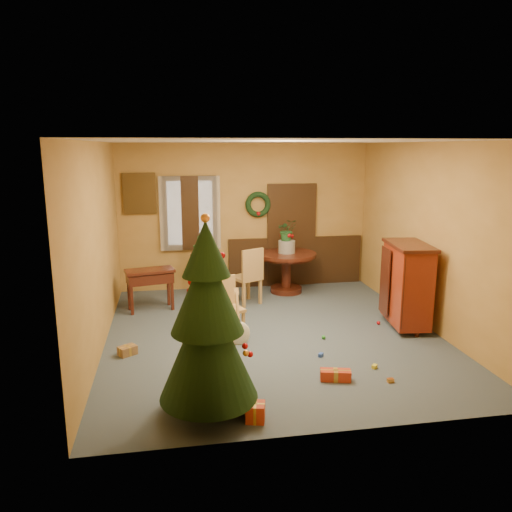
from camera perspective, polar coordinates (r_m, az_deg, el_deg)
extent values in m
plane|color=#36434F|center=(7.78, 1.90, -8.91)|extent=(5.50, 5.50, 0.00)
plane|color=silver|center=(7.25, 2.06, 12.97)|extent=(5.50, 5.50, 0.00)
plane|color=olive|center=(10.05, -1.25, 4.53)|extent=(5.00, 0.00, 5.00)
plane|color=olive|center=(4.80, 8.74, -4.44)|extent=(5.00, 0.00, 5.00)
plane|color=olive|center=(7.30, -17.62, 0.93)|extent=(0.00, 5.50, 5.50)
plane|color=olive|center=(8.26, 19.22, 2.11)|extent=(0.00, 5.50, 5.50)
cube|color=black|center=(10.39, 4.54, -0.57)|extent=(2.80, 0.06, 1.00)
cube|color=black|center=(10.25, 4.07, 2.39)|extent=(1.00, 0.08, 2.10)
cube|color=white|center=(10.29, 4.02, 2.14)|extent=(0.80, 0.03, 1.90)
cube|color=black|center=(9.89, -7.54, 4.87)|extent=(1.05, 0.08, 1.45)
cube|color=white|center=(9.91, -7.55, 4.90)|extent=(0.88, 0.03, 1.25)
cube|color=white|center=(9.83, -9.75, 4.76)|extent=(0.42, 0.02, 1.45)
cube|color=white|center=(9.86, -5.32, 4.91)|extent=(0.42, 0.02, 1.45)
torus|color=black|center=(9.98, 0.24, 5.92)|extent=(0.51, 0.11, 0.51)
cube|color=#4C3819|center=(9.86, -13.18, 6.98)|extent=(0.62, 0.05, 0.78)
cube|color=gray|center=(9.89, -13.17, 6.99)|extent=(0.48, 0.02, 0.62)
cylinder|color=black|center=(9.76, 3.52, 0.19)|extent=(1.16, 1.16, 0.06)
cylinder|color=black|center=(9.78, 3.51, -0.16)|extent=(1.04, 1.04, 0.04)
cylinder|color=black|center=(9.85, 3.49, -1.93)|extent=(0.19, 0.19, 0.64)
cylinder|color=black|center=(9.94, 3.46, -3.84)|extent=(0.62, 0.62, 0.10)
cylinder|color=slate|center=(9.73, 3.53, 1.07)|extent=(0.33, 0.33, 0.24)
imported|color=#1E4C23|center=(9.67, 3.55, 2.99)|extent=(0.38, 0.33, 0.42)
cube|color=#A87F43|center=(7.59, -3.10, -6.12)|extent=(0.50, 0.50, 0.05)
cube|color=#A87F43|center=(7.67, -3.71, -3.97)|extent=(0.38, 0.17, 0.47)
cube|color=#A87F43|center=(7.86, -2.56, -7.14)|extent=(0.05, 0.05, 0.40)
cube|color=#A87F43|center=(7.73, -4.67, -7.51)|extent=(0.05, 0.05, 0.40)
cube|color=#A87F43|center=(7.60, -1.46, -7.83)|extent=(0.05, 0.05, 0.40)
cube|color=#A87F43|center=(7.46, -3.62, -8.24)|extent=(0.05, 0.05, 0.40)
cube|color=#A87F43|center=(9.11, -1.14, -2.48)|extent=(0.61, 0.61, 0.05)
cube|color=#A87F43|center=(8.87, -0.37, -0.93)|extent=(0.43, 0.25, 0.54)
cube|color=#A87F43|center=(8.93, -1.40, -4.49)|extent=(0.07, 0.07, 0.47)
cube|color=#A87F43|center=(9.14, 0.48, -4.09)|extent=(0.07, 0.07, 0.47)
cube|color=#A87F43|center=(9.22, -2.74, -3.96)|extent=(0.07, 0.07, 0.47)
cube|color=#A87F43|center=(9.42, -0.89, -3.58)|extent=(0.07, 0.07, 0.47)
cylinder|color=black|center=(9.50, -6.47, -2.40)|extent=(0.10, 0.10, 0.83)
cylinder|color=black|center=(9.40, -6.53, 0.09)|extent=(0.33, 0.33, 0.03)
imported|color=#19471E|center=(9.35, -6.56, 1.35)|extent=(0.22, 0.18, 0.39)
cylinder|color=#382111|center=(5.65, -5.36, -16.37)|extent=(0.13, 0.13, 0.23)
cone|color=black|center=(5.34, -5.52, -9.77)|extent=(1.06, 1.06, 1.25)
cone|color=black|center=(5.15, -5.65, -3.82)|extent=(0.77, 0.77, 0.91)
cone|color=black|center=(5.05, -5.75, 0.89)|extent=(0.50, 0.50, 0.58)
sphere|color=orange|center=(5.00, -5.83, 4.34)|extent=(0.10, 0.10, 0.10)
cube|color=black|center=(8.88, -12.07, -1.66)|extent=(0.90, 0.58, 0.05)
cube|color=black|center=(8.91, -12.04, -2.45)|extent=(0.84, 0.53, 0.18)
cube|color=black|center=(9.00, -14.21, -4.03)|extent=(0.11, 0.30, 0.68)
cube|color=black|center=(8.97, -9.72, -3.88)|extent=(0.11, 0.30, 0.68)
cube|color=#4F1609|center=(8.22, 16.86, -3.15)|extent=(0.62, 1.05, 1.24)
cube|color=black|center=(8.08, 17.14, 1.19)|extent=(0.69, 1.12, 0.05)
cylinder|color=black|center=(8.06, 17.91, -8.42)|extent=(0.07, 0.07, 0.09)
cylinder|color=black|center=(8.77, 15.37, -6.57)|extent=(0.07, 0.07, 0.09)
cube|color=brown|center=(5.71, -1.90, -16.49)|extent=(0.30, 0.25, 0.14)
cube|color=#AD882E|center=(5.71, -1.90, -16.49)|extent=(0.27, 0.09, 0.14)
cube|color=#AD882E|center=(5.71, -1.90, -16.49)|extent=(0.08, 0.20, 0.14)
cube|color=#AB3016|center=(5.49, -0.06, -17.41)|extent=(0.24, 0.24, 0.20)
cube|color=#AD882E|center=(5.49, -0.06, -17.41)|extent=(0.20, 0.08, 0.20)
cube|color=#AD882E|center=(5.49, -0.06, -17.41)|extent=(0.08, 0.20, 0.20)
cube|color=brown|center=(7.25, -14.47, -10.41)|extent=(0.29, 0.27, 0.13)
cube|color=#AD882E|center=(7.25, -14.47, -10.41)|extent=(0.21, 0.15, 0.13)
cube|color=#AD882E|center=(7.25, -14.47, -10.41)|extent=(0.12, 0.16, 0.13)
cube|color=#AB3016|center=(6.41, 9.08, -13.29)|extent=(0.40, 0.24, 0.13)
cube|color=#AD882E|center=(6.41, 9.08, -13.29)|extent=(0.37, 0.12, 0.13)
cube|color=#AD882E|center=(6.41, 9.08, -13.29)|extent=(0.09, 0.16, 0.13)
cube|color=#294CB4|center=(7.05, 7.42, -11.15)|extent=(0.09, 0.09, 0.05)
sphere|color=#268624|center=(7.64, 7.73, -9.19)|extent=(0.06, 0.06, 0.06)
cube|color=gold|center=(6.83, 13.38, -12.19)|extent=(0.09, 0.09, 0.05)
sphere|color=#B60C10|center=(8.40, 13.82, -7.44)|extent=(0.06, 0.06, 0.06)
cube|color=orange|center=(6.51, 15.11, -13.56)|extent=(0.08, 0.05, 0.05)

